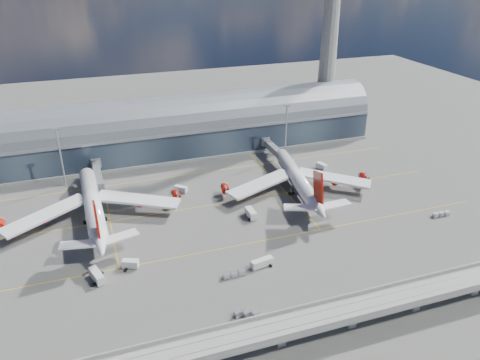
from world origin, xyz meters
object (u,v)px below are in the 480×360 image
object	(u,v)px
cargo_train_1	(247,314)
service_truck_3	(251,213)
service_truck_0	(97,276)
service_truck_1	(131,264)
airliner_left	(93,206)
cargo_train_2	(441,214)
control_tower	(330,33)
floodlight_mast_left	(61,157)
service_truck_2	(262,263)
service_truck_4	(322,166)
floodlight_mast_right	(286,129)
airliner_right	(298,180)
service_truck_5	(181,189)
cargo_train_0	(234,274)

from	to	relation	value
cargo_train_1	service_truck_3	bearing A→B (deg)	-41.45
service_truck_0	service_truck_1	world-z (taller)	service_truck_0
airliner_left	cargo_train_2	world-z (taller)	airliner_left
control_tower	floodlight_mast_left	bearing A→B (deg)	-168.28
service_truck_2	service_truck_4	distance (m)	78.56
floodlight_mast_right	service_truck_3	xyz separation A→B (m)	(-35.46, -48.93, -12.02)
floodlight_mast_left	airliner_right	world-z (taller)	floodlight_mast_left
service_truck_2	service_truck_3	bearing A→B (deg)	-23.75
service_truck_5	floodlight_mast_left	bearing A→B (deg)	105.88
floodlight_mast_right	cargo_train_1	world-z (taller)	floodlight_mast_right
service_truck_0	service_truck_3	size ratio (longest dim) A/B	1.15
control_tower	service_truck_5	bearing A→B (deg)	-151.84
cargo_train_0	airliner_right	bearing A→B (deg)	-41.63
service_truck_1	service_truck_5	bearing A→B (deg)	-7.87
cargo_train_0	airliner_left	bearing A→B (deg)	39.48
service_truck_3	cargo_train_1	bearing A→B (deg)	-112.80
service_truck_1	cargo_train_2	world-z (taller)	service_truck_1
service_truck_1	cargo_train_0	world-z (taller)	service_truck_1
service_truck_2	cargo_train_1	distance (m)	22.98
airliner_left	cargo_train_1	bearing A→B (deg)	-63.35
service_truck_1	service_truck_2	bearing A→B (deg)	-86.05
service_truck_5	cargo_train_2	size ratio (longest dim) A/B	0.75
floodlight_mast_right	service_truck_2	bearing A→B (deg)	-118.47
service_truck_3	service_truck_5	distance (m)	34.82
service_truck_5	cargo_train_2	world-z (taller)	service_truck_5
service_truck_0	service_truck_3	xyz separation A→B (m)	(56.19, 19.89, 0.07)
service_truck_4	service_truck_5	distance (m)	64.89
service_truck_2	cargo_train_2	bearing A→B (deg)	-94.74
cargo_train_2	service_truck_4	bearing A→B (deg)	20.53
service_truck_1	service_truck_3	xyz separation A→B (m)	(45.92, 16.94, 0.17)
service_truck_4	cargo_train_0	xyz separation A→B (m)	(-61.77, -61.09, -0.68)
floodlight_mast_left	service_truck_4	world-z (taller)	floodlight_mast_left
control_tower	airliner_right	bearing A→B (deg)	-125.46
service_truck_1	service_truck_4	distance (m)	101.97
control_tower	service_truck_0	distance (m)	167.10
service_truck_5	cargo_train_1	distance (m)	77.50
floodlight_mast_left	service_truck_1	world-z (taller)	floodlight_mast_left
airliner_left	cargo_train_1	xyz separation A→B (m)	(35.57, -65.82, -5.17)
airliner_left	service_truck_4	size ratio (longest dim) A/B	12.25
airliner_right	cargo_train_1	xyz separation A→B (m)	(-44.24, -62.21, -4.54)
control_tower	service_truck_4	size ratio (longest dim) A/B	18.34
cargo_train_1	control_tower	bearing A→B (deg)	-55.53
service_truck_4	cargo_train_0	world-z (taller)	service_truck_4
floodlight_mast_left	airliner_right	xyz separation A→B (m)	(89.62, -35.72, -8.27)
service_truck_3	cargo_train_0	bearing A→B (deg)	-119.56
service_truck_1	cargo_train_1	world-z (taller)	service_truck_1
service_truck_5	cargo_train_1	size ratio (longest dim) A/B	0.75
service_truck_4	service_truck_1	bearing A→B (deg)	-169.65
service_truck_4	service_truck_5	size ratio (longest dim) A/B	1.05
control_tower	cargo_train_2	bearing A→B (deg)	-91.87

